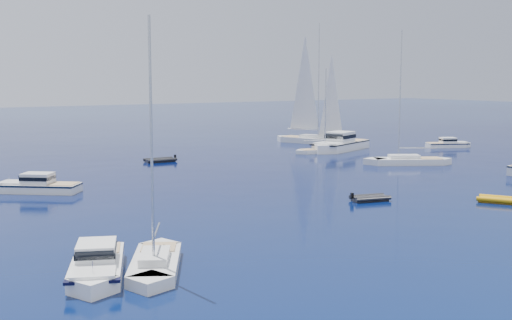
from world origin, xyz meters
The scene contains 12 objects.
ground centered at (0.00, 0.00, 0.00)m, with size 400.00×400.00×0.00m, color #071C48.
motor_cruiser_left centered at (-25.05, 2.71, 0.00)m, with size 2.52×8.25×2.16m, color white, non-canonical shape.
motor_cruiser_far_r centered at (37.77, 34.84, 0.00)m, with size 2.11×6.91×1.81m, color white, non-canonical shape.
motor_cruiser_far_l centered at (-21.24, 29.03, 0.00)m, with size 2.52×8.24×2.16m, color silver, non-canonical shape.
motor_cruiser_distant centered at (22.18, 40.32, 0.00)m, with size 3.78×12.36×3.24m, color white, non-canonical shape.
sailboat_fore centered at (-22.10, 2.20, 0.00)m, with size 2.36×9.07×13.34m, color silver, non-canonical shape.
sailboat_mid_r centered at (19.30, 24.79, 0.00)m, with size 2.78×10.69×15.71m, color silver, non-canonical shape.
sailboat_centre centered at (18.15, 39.42, 0.00)m, with size 2.03×7.79×11.46m, color silver, non-canonical shape.
sailboat_sails_r centered at (25.15, 50.53, 0.00)m, with size 3.28×12.61×18.53m, color silver, non-canonical shape.
tender_yellow centered at (8.49, 4.18, 0.00)m, with size 2.01×3.68×0.95m, color #C1880B, non-canonical shape.
tender_grey_near centered at (0.30, 10.40, 0.00)m, with size 1.81×3.22×0.95m, color black, non-canonical shape.
tender_grey_far centered at (-3.58, 42.14, 0.00)m, with size 2.08×3.82×0.95m, color black, non-canonical shape.
Camera 1 is at (-35.60, -28.33, 9.85)m, focal length 46.09 mm.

